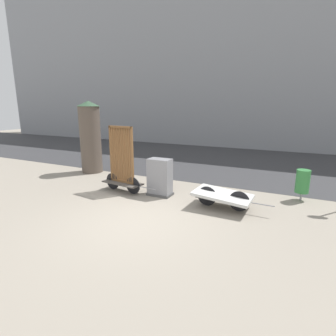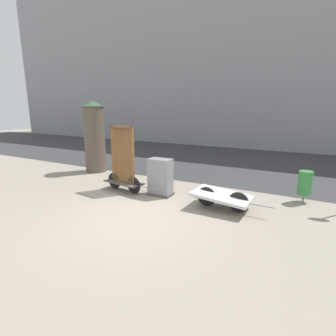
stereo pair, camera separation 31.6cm
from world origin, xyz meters
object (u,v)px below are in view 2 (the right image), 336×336
Objects in this scene: utility_cabinet at (160,178)px; trash_bin at (305,183)px; advertising_column at (94,136)px; bike_cart_with_mattress at (222,197)px; bike_cart_with_bedframe at (123,168)px.

utility_cabinet reaches higher than trash_bin.
trash_bin is at bearing -0.00° from advertising_column.
bike_cart_with_mattress is 2.74m from trash_bin.
advertising_column is at bearing 180.00° from trash_bin.
trash_bin is 0.32× the size of advertising_column.
bike_cart_with_mattress is 2.24m from utility_cabinet.
bike_cart_with_bedframe is 3.53m from advertising_column.
bike_cart_with_bedframe is 1.01× the size of bike_cart_with_mattress.
trash_bin is at bearing 42.32° from bike_cart_with_mattress.
utility_cabinet is at bearing -160.54° from trash_bin.
bike_cart_with_mattress is 1.83× the size of utility_cabinet.
bike_cart_with_mattress is (3.59, 0.00, -0.46)m from bike_cart_with_bedframe.
utility_cabinet is 0.39× the size of advertising_column.
bike_cart_with_bedframe is 5.95m from trash_bin.
advertising_column reaches higher than bike_cart_with_mattress.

